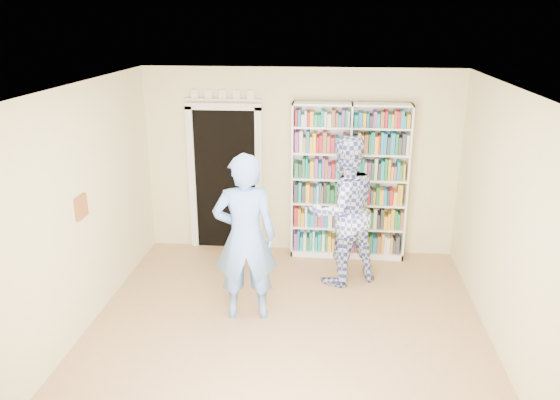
% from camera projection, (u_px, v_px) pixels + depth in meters
% --- Properties ---
extents(floor, '(5.00, 5.00, 0.00)m').
position_uv_depth(floor, '(284.00, 340.00, 5.95)').
color(floor, '#AD7D54').
rests_on(floor, ground).
extents(ceiling, '(5.00, 5.00, 0.00)m').
position_uv_depth(ceiling, '(285.00, 91.00, 5.09)').
color(ceiling, white).
rests_on(ceiling, wall_back).
extents(wall_back, '(4.50, 0.00, 4.50)m').
position_uv_depth(wall_back, '(300.00, 163.00, 7.88)').
color(wall_back, beige).
rests_on(wall_back, floor).
extents(wall_left, '(0.00, 5.00, 5.00)m').
position_uv_depth(wall_left, '(72.00, 218.00, 5.73)').
color(wall_left, beige).
rests_on(wall_left, floor).
extents(wall_right, '(0.00, 5.00, 5.00)m').
position_uv_depth(wall_right, '(514.00, 234.00, 5.31)').
color(wall_right, beige).
rests_on(wall_right, floor).
extents(bookshelf, '(1.63, 0.31, 2.24)m').
position_uv_depth(bookshelf, '(349.00, 181.00, 7.74)').
color(bookshelf, white).
rests_on(bookshelf, floor).
extents(doorway, '(1.10, 0.08, 2.43)m').
position_uv_depth(doorway, '(225.00, 172.00, 8.01)').
color(doorway, black).
rests_on(doorway, floor).
extents(wall_art, '(0.03, 0.25, 0.25)m').
position_uv_depth(wall_art, '(81.00, 207.00, 5.90)').
color(wall_art, brown).
rests_on(wall_art, wall_left).
extents(man_blue, '(0.78, 0.57, 1.97)m').
position_uv_depth(man_blue, '(245.00, 238.00, 6.15)').
color(man_blue, '#6693E4').
rests_on(man_blue, floor).
extents(man_plaid, '(1.20, 1.12, 1.97)m').
position_uv_depth(man_plaid, '(343.00, 211.00, 7.01)').
color(man_plaid, '#33429E').
rests_on(man_plaid, floor).
extents(paper_sheet, '(0.22, 0.04, 0.31)m').
position_uv_depth(paper_sheet, '(349.00, 211.00, 6.83)').
color(paper_sheet, white).
rests_on(paper_sheet, man_plaid).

